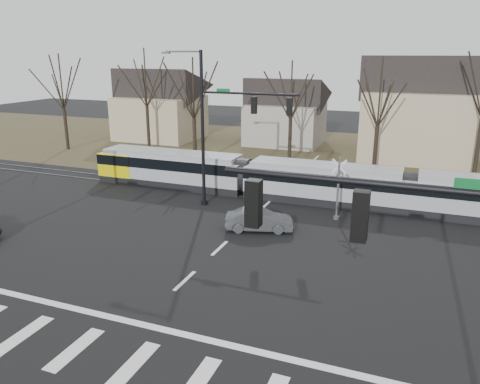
% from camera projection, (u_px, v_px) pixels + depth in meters
% --- Properties ---
extents(ground, '(140.00, 140.00, 0.00)m').
position_uv_depth(ground, '(163.00, 302.00, 19.65)').
color(ground, black).
extents(grass_verge, '(140.00, 28.00, 0.01)m').
position_uv_depth(grass_verge, '(321.00, 154.00, 48.21)').
color(grass_verge, '#38331E').
rests_on(grass_verge, ground).
extents(crosswalk, '(27.00, 2.60, 0.01)m').
position_uv_depth(crosswalk, '(103.00, 357.00, 16.07)').
color(crosswalk, silver).
rests_on(crosswalk, ground).
extents(stop_line, '(28.00, 0.35, 0.01)m').
position_uv_depth(stop_line, '(139.00, 324.00, 18.04)').
color(stop_line, silver).
rests_on(stop_line, ground).
extents(lane_dashes, '(0.18, 30.00, 0.01)m').
position_uv_depth(lane_dashes, '(275.00, 196.00, 33.93)').
color(lane_dashes, silver).
rests_on(lane_dashes, ground).
extents(rail_pair, '(90.00, 1.52, 0.06)m').
position_uv_depth(rail_pair, '(274.00, 197.00, 33.74)').
color(rail_pair, '#59595E').
rests_on(rail_pair, ground).
extents(tram, '(35.51, 2.64, 2.69)m').
position_uv_depth(tram, '(322.00, 182.00, 32.34)').
color(tram, gray).
rests_on(tram, ground).
extents(sedan, '(3.60, 4.70, 1.29)m').
position_uv_depth(sedan, '(259.00, 220.00, 27.33)').
color(sedan, '#3D4043').
rests_on(sedan, ground).
extents(signal_pole_near_right, '(6.72, 0.44, 8.00)m').
position_uv_depth(signal_pole_near_right, '(440.00, 309.00, 9.30)').
color(signal_pole_near_right, black).
rests_on(signal_pole_near_right, ground).
extents(signal_pole_far, '(9.28, 0.44, 10.20)m').
position_uv_depth(signal_pole_far, '(225.00, 123.00, 30.01)').
color(signal_pole_far, black).
rests_on(signal_pole_far, ground).
extents(rail_crossing_signal, '(1.08, 0.36, 4.00)m').
position_uv_depth(rail_crossing_signal, '(338.00, 190.00, 28.79)').
color(rail_crossing_signal, '#59595B').
rests_on(rail_crossing_signal, ground).
extents(tree_row, '(59.20, 7.20, 10.00)m').
position_uv_depth(tree_row, '(332.00, 113.00, 40.73)').
color(tree_row, black).
rests_on(tree_row, ground).
extents(house_a, '(9.72, 8.64, 8.60)m').
position_uv_depth(house_a, '(160.00, 101.00, 55.66)').
color(house_a, tan).
rests_on(house_a, ground).
extents(house_b, '(8.64, 7.56, 7.65)m').
position_uv_depth(house_b, '(286.00, 109.00, 52.38)').
color(house_b, gray).
rests_on(house_b, ground).
extents(house_c, '(10.80, 8.64, 10.10)m').
position_uv_depth(house_c, '(419.00, 105.00, 44.48)').
color(house_c, tan).
rests_on(house_c, ground).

